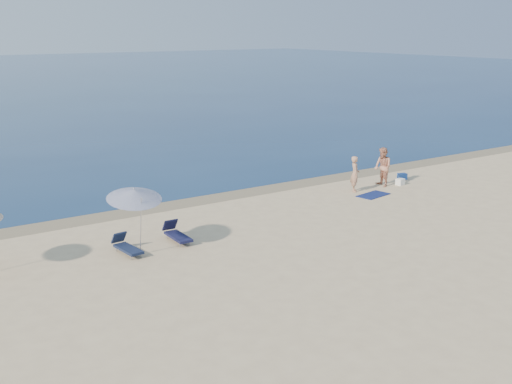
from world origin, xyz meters
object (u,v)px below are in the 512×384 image
(person_left, at_px, (355,174))
(person_right, at_px, (383,167))
(blue_cooler, at_px, (402,176))
(umbrella_near, at_px, (134,194))

(person_left, relative_size, person_right, 0.89)
(person_right, bearing_deg, blue_cooler, 114.25)
(umbrella_near, bearing_deg, blue_cooler, 16.12)
(person_left, bearing_deg, person_right, -53.86)
(person_left, xyz_separation_m, person_right, (1.87, 0.03, 0.11))
(person_left, distance_m, person_right, 1.87)
(person_left, bearing_deg, umbrella_near, 135.52)
(blue_cooler, distance_m, umbrella_near, 16.30)
(person_right, relative_size, blue_cooler, 4.37)
(blue_cooler, xyz_separation_m, umbrella_near, (-15.96, -2.68, 1.97))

